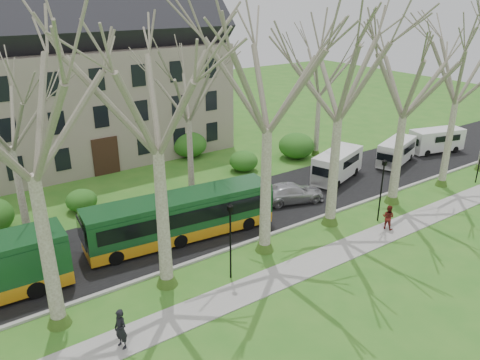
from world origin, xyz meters
name	(u,v)px	position (x,y,z in m)	size (l,w,h in m)	color
ground	(301,239)	(0.00, 0.00, 0.00)	(120.00, 120.00, 0.00)	#2E6D1F
sidewalk	(330,256)	(0.00, -2.50, 0.03)	(70.00, 2.00, 0.06)	gray
road	(250,208)	(0.00, 5.50, 0.03)	(80.00, 8.00, 0.06)	black
curb	(286,229)	(0.00, 1.50, 0.07)	(80.00, 0.25, 0.14)	#A5A39E
building	(74,69)	(-6.00, 24.00, 8.07)	(26.50, 12.20, 16.00)	gray
tree_row_verge	(304,131)	(0.00, 0.30, 7.00)	(49.00, 7.00, 14.00)	gray
tree_row_far	(193,114)	(-1.33, 11.00, 6.00)	(33.00, 7.00, 12.00)	gray
lamp_row	(315,208)	(0.00, -1.00, 2.57)	(36.22, 0.22, 4.30)	black
hedges	(140,174)	(-4.67, 14.00, 1.00)	(30.60, 8.60, 2.00)	#265A19
bus_follow	(181,216)	(-6.07, 4.40, 1.54)	(11.80, 2.46, 2.95)	#13441E
sedan	(292,193)	(3.12, 4.61, 0.77)	(1.98, 4.87, 1.41)	#B0B0B5
van_a	(337,166)	(9.03, 5.86, 1.25)	(5.47, 1.99, 2.39)	silver
van_b	(396,152)	(16.17, 5.56, 1.14)	(4.97, 1.81, 2.17)	silver
van_c	(436,141)	(22.03, 5.51, 1.18)	(5.15, 1.87, 2.25)	silver
pedestrian_a	(121,329)	(-12.88, -2.80, 1.00)	(0.69, 0.45, 1.88)	black
pedestrian_b	(388,217)	(5.50, -2.16, 0.88)	(0.80, 0.62, 1.64)	maroon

